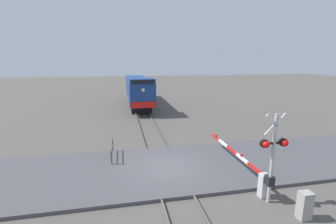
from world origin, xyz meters
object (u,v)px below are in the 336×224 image
at_px(crossing_signal, 274,149).
at_px(guard_railing, 112,149).
at_px(locomotive, 138,89).
at_px(utility_cabinet, 305,206).
at_px(crossing_gate, 252,171).

height_order(crossing_signal, guard_railing, crossing_signal).
relative_size(locomotive, utility_cabinet, 14.21).
relative_size(crossing_signal, guard_railing, 1.65).
bearing_deg(locomotive, guard_railing, -99.38).
bearing_deg(utility_cabinet, guard_railing, 135.67).
distance_m(utility_cabinet, guard_railing, 10.17).
xyz_separation_m(crossing_signal, utility_cabinet, (0.66, -1.20, -1.84)).
bearing_deg(guard_railing, crossing_gate, -34.42).
height_order(locomotive, guard_railing, locomotive).
xyz_separation_m(locomotive, crossing_gate, (3.73, -22.04, -1.35)).
height_order(crossing_signal, crossing_gate, crossing_signal).
bearing_deg(crossing_gate, guard_railing, 145.58).
xyz_separation_m(crossing_signal, crossing_gate, (0.01, 1.37, -1.64)).
bearing_deg(utility_cabinet, crossing_gate, 104.28).
distance_m(crossing_signal, crossing_gate, 2.14).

